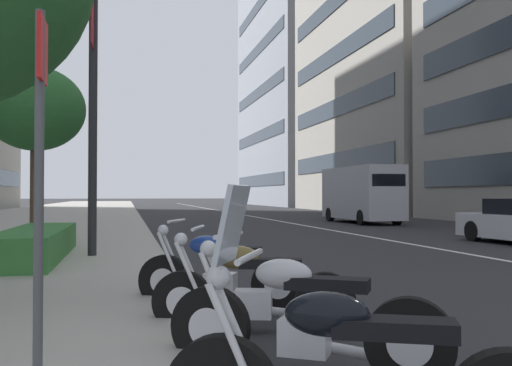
{
  "coord_description": "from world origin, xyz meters",
  "views": [
    {
      "loc": [
        -2.94,
        7.95,
        1.42
      ],
      "look_at": [
        16.37,
        3.56,
        1.82
      ],
      "focal_mm": 40.04,
      "sensor_mm": 36.0,
      "label": 1
    }
  ],
  "objects": [
    {
      "name": "motorcycle_far_end_row",
      "position": [
        4.07,
        6.83,
        0.42
      ],
      "size": [
        1.01,
        1.98,
        1.11
      ],
      "rotation": [
        0.0,
        0.0,
        1.15
      ],
      "color": "black",
      "rests_on": "ground"
    },
    {
      "name": "office_tower_far_left_down_avenue",
      "position": [
        70.85,
        -19.1,
        20.39
      ],
      "size": [
        28.52,
        20.01,
        40.77
      ],
      "color": "gray",
      "rests_on": "ground"
    },
    {
      "name": "motorcycle_nearest_camera",
      "position": [
        2.81,
        6.7,
        0.41
      ],
      "size": [
        0.84,
        2.05,
        1.09
      ],
      "rotation": [
        0.0,
        0.0,
        1.27
      ],
      "color": "black",
      "rests_on": "ground"
    },
    {
      "name": "parking_sign_by_curb",
      "position": [
        0.82,
        8.48,
        1.61
      ],
      "size": [
        0.32,
        0.06,
        2.43
      ],
      "color": "#47494C",
      "rests_on": "sidewalk_right_plaza"
    },
    {
      "name": "sidewalk_right_plaza",
      "position": [
        30.0,
        12.64,
        0.07
      ],
      "size": [
        160.0,
        10.99,
        0.15
      ],
      "primitive_type": "cube",
      "color": "#A39E93",
      "rests_on": "ground"
    },
    {
      "name": "clipped_hedge_bed",
      "position": [
        9.18,
        9.71,
        0.44
      ],
      "size": [
        5.21,
        1.1,
        0.58
      ],
      "primitive_type": "cube",
      "color": "#337033",
      "rests_on": "sidewalk_right_plaza"
    },
    {
      "name": "street_lamp_with_banners",
      "position": [
        9.45,
        8.27,
        5.37
      ],
      "size": [
        1.26,
        2.71,
        8.74
      ],
      "color": "#232326",
      "rests_on": "sidewalk_right_plaza"
    },
    {
      "name": "motorcycle_under_tarp",
      "position": [
        1.34,
        6.61,
        0.43
      ],
      "size": [
        1.26,
        2.0,
        1.11
      ],
      "rotation": [
        0.0,
        0.0,
        1.03
      ],
      "color": "black",
      "rests_on": "ground"
    },
    {
      "name": "delivery_van_ahead",
      "position": [
        23.71,
        -3.52,
        1.49
      ],
      "size": [
        6.05,
        2.07,
        2.79
      ],
      "rotation": [
        0.0,
        0.0,
        0.01
      ],
      "color": "#B7B7BC",
      "rests_on": "ground"
    },
    {
      "name": "lane_centre_stripe",
      "position": [
        35.0,
        0.0,
        0.0
      ],
      "size": [
        110.0,
        0.16,
        0.01
      ],
      "primitive_type": "cube",
      "color": "silver",
      "rests_on": "ground"
    },
    {
      "name": "street_tree_by_lamp_post",
      "position": [
        13.38,
        10.38,
        3.73
      ],
      "size": [
        2.68,
        2.68,
        4.73
      ],
      "color": "#473323",
      "rests_on": "sidewalk_right_plaza"
    }
  ]
}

